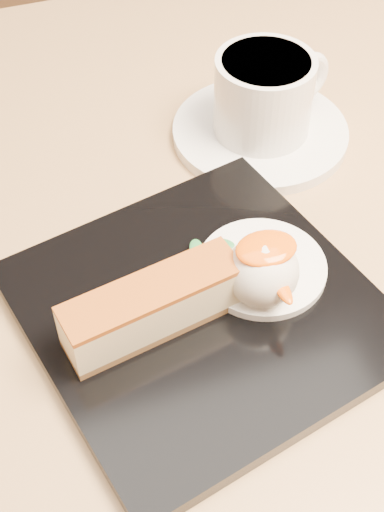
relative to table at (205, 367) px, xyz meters
name	(u,v)px	position (x,y,z in m)	size (l,w,h in m)	color
table	(205,367)	(0.00, 0.00, 0.00)	(0.80, 0.80, 0.72)	black
dessert_plate	(202,310)	(-0.02, -0.05, 0.16)	(0.22, 0.22, 0.01)	black
cheesecake	(153,306)	(-0.06, -0.06, 0.19)	(0.12, 0.05, 0.04)	brown
cream_smear	(262,267)	(0.03, -0.04, 0.17)	(0.09, 0.09, 0.01)	white
ice_cream_scoop	(262,271)	(0.02, -0.06, 0.19)	(0.05, 0.05, 0.05)	white
mango_sauce	(266,248)	(0.02, -0.06, 0.21)	(0.04, 0.03, 0.01)	#FB5E07
mint_sprig	(210,248)	(0.00, -0.01, 0.17)	(0.04, 0.03, 0.00)	#297E3B
saucer	(260,132)	(0.09, 0.11, 0.16)	(0.15, 0.15, 0.01)	white
coffee_cup	(265,93)	(0.09, 0.11, 0.20)	(0.11, 0.08, 0.07)	white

